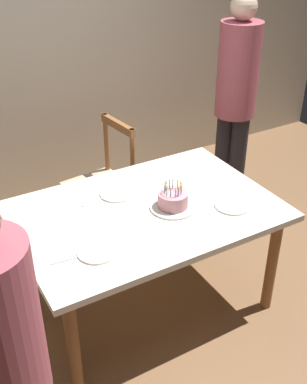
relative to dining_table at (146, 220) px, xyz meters
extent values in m
plane|color=brown|center=(0.00, 0.00, -0.67)|extent=(6.40, 6.40, 0.00)
cube|color=beige|center=(0.00, 1.85, 0.63)|extent=(6.40, 0.10, 2.60)
cube|color=silver|center=(0.00, 0.00, 0.07)|extent=(1.55, 1.05, 0.04)
cylinder|color=brown|center=(-0.67, -0.43, -0.31)|extent=(0.07, 0.07, 0.72)
cylinder|color=brown|center=(0.67, -0.43, -0.31)|extent=(0.07, 0.07, 0.72)
cylinder|color=brown|center=(-0.67, 0.43, -0.31)|extent=(0.07, 0.07, 0.72)
cylinder|color=brown|center=(0.67, 0.43, -0.31)|extent=(0.07, 0.07, 0.72)
cylinder|color=silver|center=(0.14, -0.07, 0.09)|extent=(0.28, 0.28, 0.01)
cylinder|color=#D18C93|center=(0.14, -0.07, 0.14)|extent=(0.18, 0.18, 0.09)
cylinder|color=yellow|center=(0.19, -0.07, 0.22)|extent=(0.01, 0.01, 0.05)
sphere|color=#FFC64C|center=(0.19, -0.07, 0.25)|extent=(0.01, 0.01, 0.01)
cylinder|color=#66CC72|center=(0.19, -0.05, 0.22)|extent=(0.01, 0.01, 0.05)
sphere|color=#FFC64C|center=(0.19, -0.05, 0.25)|extent=(0.01, 0.01, 0.01)
cylinder|color=#4C7FE5|center=(0.17, -0.03, 0.22)|extent=(0.01, 0.01, 0.05)
sphere|color=#FFC64C|center=(0.17, -0.03, 0.25)|extent=(0.01, 0.01, 0.01)
cylinder|color=#66CC72|center=(0.15, -0.02, 0.22)|extent=(0.01, 0.01, 0.05)
sphere|color=#FFC64C|center=(0.15, -0.02, 0.25)|extent=(0.01, 0.01, 0.01)
cylinder|color=#4C7FE5|center=(0.12, -0.03, 0.22)|extent=(0.01, 0.01, 0.05)
sphere|color=#FFC64C|center=(0.12, -0.03, 0.25)|extent=(0.01, 0.01, 0.01)
cylinder|color=#F2994C|center=(0.10, -0.04, 0.22)|extent=(0.01, 0.01, 0.05)
sphere|color=#FFC64C|center=(0.10, -0.04, 0.25)|extent=(0.01, 0.01, 0.01)
cylinder|color=#4C7FE5|center=(0.09, -0.06, 0.22)|extent=(0.01, 0.01, 0.05)
sphere|color=#FFC64C|center=(0.09, -0.06, 0.25)|extent=(0.01, 0.01, 0.01)
cylinder|color=#66CC72|center=(0.09, -0.08, 0.22)|extent=(0.01, 0.01, 0.05)
sphere|color=#FFC64C|center=(0.09, -0.08, 0.25)|extent=(0.01, 0.01, 0.01)
cylinder|color=#4C7FE5|center=(0.10, -0.10, 0.22)|extent=(0.01, 0.01, 0.05)
sphere|color=#FFC64C|center=(0.10, -0.10, 0.25)|extent=(0.01, 0.01, 0.01)
cylinder|color=#F2994C|center=(0.13, -0.12, 0.22)|extent=(0.01, 0.01, 0.05)
sphere|color=#FFC64C|center=(0.13, -0.12, 0.25)|extent=(0.01, 0.01, 0.01)
cylinder|color=#4C7FE5|center=(0.15, -0.12, 0.22)|extent=(0.01, 0.01, 0.05)
sphere|color=#FFC64C|center=(0.15, -0.12, 0.25)|extent=(0.01, 0.01, 0.01)
cylinder|color=#D872CC|center=(0.17, -0.11, 0.22)|extent=(0.01, 0.01, 0.05)
sphere|color=#FFC64C|center=(0.17, -0.11, 0.25)|extent=(0.01, 0.01, 0.01)
cylinder|color=#F2994C|center=(0.19, -0.09, 0.22)|extent=(0.01, 0.01, 0.05)
sphere|color=#FFC64C|center=(0.19, -0.09, 0.25)|extent=(0.01, 0.01, 0.01)
cylinder|color=white|center=(-0.43, -0.24, 0.09)|extent=(0.22, 0.22, 0.01)
cylinder|color=white|center=(-0.08, 0.24, 0.09)|extent=(0.22, 0.22, 0.01)
cylinder|color=white|center=(0.46, -0.24, 0.09)|extent=(0.22, 0.22, 0.01)
cube|color=silver|center=(-0.59, -0.22, 0.09)|extent=(0.18, 0.03, 0.01)
cube|color=silver|center=(-0.24, 0.22, 0.09)|extent=(0.18, 0.04, 0.01)
cube|color=tan|center=(0.05, 0.85, -0.22)|extent=(0.49, 0.49, 0.05)
cylinder|color=brown|center=(-0.14, 0.99, -0.46)|extent=(0.04, 0.04, 0.42)
cylinder|color=brown|center=(-0.10, 0.66, -0.46)|extent=(0.04, 0.04, 0.42)
cylinder|color=brown|center=(0.20, 1.04, -0.46)|extent=(0.04, 0.04, 0.42)
cylinder|color=brown|center=(0.24, 0.70, -0.46)|extent=(0.04, 0.04, 0.42)
cylinder|color=brown|center=(0.23, 1.05, 0.03)|extent=(0.04, 0.04, 0.50)
cylinder|color=brown|center=(0.27, 0.69, 0.03)|extent=(0.04, 0.04, 0.50)
cube|color=brown|center=(0.25, 0.87, 0.25)|extent=(0.09, 0.40, 0.06)
cylinder|color=brown|center=(-0.93, -0.21, -0.46)|extent=(0.04, 0.04, 0.42)
cylinder|color=brown|center=(-0.88, 0.13, -0.46)|extent=(0.04, 0.04, 0.42)
cylinder|color=#262328|center=(1.18, 0.77, -0.24)|extent=(0.14, 0.14, 0.87)
cylinder|color=#262328|center=(1.24, 0.65, -0.24)|extent=(0.14, 0.14, 0.87)
cylinder|color=#A54C59|center=(1.21, 0.71, 0.56)|extent=(0.32, 0.32, 0.72)
sphere|color=beige|center=(1.21, 0.71, 1.02)|extent=(0.20, 0.20, 0.20)
camera|label=1|loc=(-1.16, -2.10, 1.65)|focal=44.74mm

